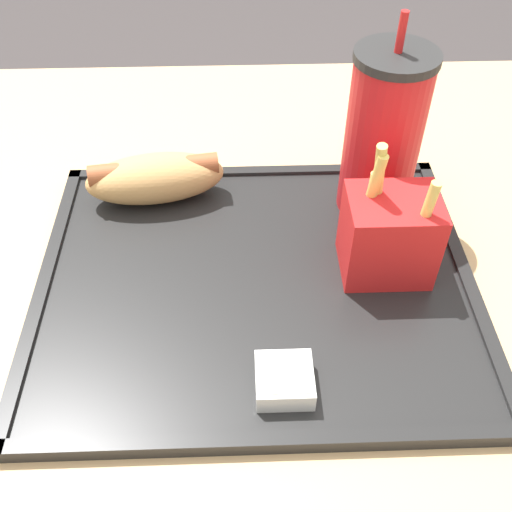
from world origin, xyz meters
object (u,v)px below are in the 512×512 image
object	(u,v)px
hot_dog_far	(155,177)
sauce_cup_mayo	(284,380)
soda_cup	(383,135)
fries_carton	(389,234)

from	to	relation	value
hot_dog_far	sauce_cup_mayo	xyz separation A→B (m)	(0.12, -0.23, -0.02)
soda_cup	sauce_cup_mayo	xyz separation A→B (m)	(-0.11, -0.22, -0.07)
hot_dog_far	soda_cup	bearing A→B (deg)	-4.38
soda_cup	sauce_cup_mayo	size ratio (longest dim) A/B	4.53
fries_carton	soda_cup	bearing A→B (deg)	86.32
sauce_cup_mayo	hot_dog_far	bearing A→B (deg)	116.42
fries_carton	sauce_cup_mayo	world-z (taller)	fries_carton
soda_cup	sauce_cup_mayo	bearing A→B (deg)	-115.88
hot_dog_far	fries_carton	size ratio (longest dim) A/B	1.12
hot_dog_far	sauce_cup_mayo	world-z (taller)	hot_dog_far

